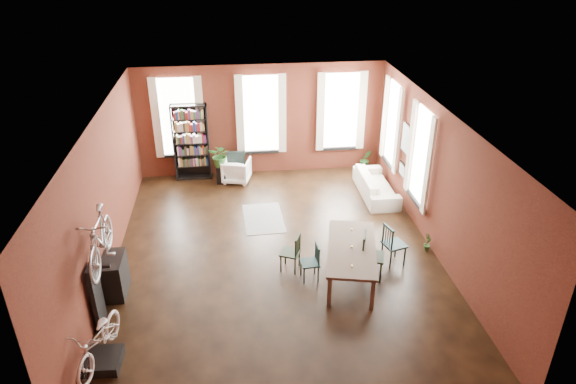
{
  "coord_description": "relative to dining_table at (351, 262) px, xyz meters",
  "views": [
    {
      "loc": [
        -0.86,
        -9.43,
        6.43
      ],
      "look_at": [
        0.32,
        0.6,
        1.26
      ],
      "focal_mm": 32.0,
      "sensor_mm": 36.0,
      "label": 1
    }
  ],
  "objects": [
    {
      "name": "bike_wall_rack",
      "position": [
        -4.83,
        -0.86,
        0.29
      ],
      "size": [
        0.16,
        0.6,
        1.3
      ],
      "primitive_type": "cube",
      "color": "black",
      "rests_on": "ground"
    },
    {
      "name": "dining_chair_b",
      "position": [
        -1.2,
        0.42,
        0.05
      ],
      "size": [
        0.51,
        0.51,
        0.83
      ],
      "primitive_type": "cube",
      "rotation": [
        0.0,
        0.0,
        -2.0
      ],
      "color": "black",
      "rests_on": "ground"
    },
    {
      "name": "dining_table",
      "position": [
        0.0,
        0.0,
        0.0
      ],
      "size": [
        1.4,
        2.28,
        0.72
      ],
      "primitive_type": "cube",
      "rotation": [
        0.0,
        0.0,
        -0.22
      ],
      "color": "#4E3B2E",
      "rests_on": "ground"
    },
    {
      "name": "bicycle_hung",
      "position": [
        -4.58,
        -0.86,
        1.77
      ],
      "size": [
        0.47,
        1.0,
        1.66
      ],
      "primitive_type": "imported",
      "color": "#A5A8AD",
      "rests_on": "bike_wall_rack"
    },
    {
      "name": "plant_by_sofa",
      "position": [
        1.66,
        5.24,
        -0.22
      ],
      "size": [
        0.39,
        0.65,
        0.28
      ],
      "primitive_type": "imported",
      "rotation": [
        0.0,
        0.0,
        0.07
      ],
      "color": "#265622",
      "rests_on": "ground"
    },
    {
      "name": "room",
      "position": [
        -1.18,
        1.55,
        1.78
      ],
      "size": [
        9.0,
        9.04,
        3.22
      ],
      "color": "black",
      "rests_on": "ground"
    },
    {
      "name": "dining_chair_a",
      "position": [
        -0.85,
        0.04,
        0.03
      ],
      "size": [
        0.39,
        0.39,
        0.79
      ],
      "primitive_type": "cube",
      "rotation": [
        0.0,
        0.0,
        -1.5
      ],
      "color": "#1B3B39",
      "rests_on": "ground"
    },
    {
      "name": "plant_on_stand",
      "position": [
        -2.63,
        4.79,
        0.41
      ],
      "size": [
        0.79,
        0.83,
        0.52
      ],
      "primitive_type": "imported",
      "rotation": [
        0.0,
        0.0,
        -0.36
      ],
      "color": "#2A5D25",
      "rests_on": "plant_stand"
    },
    {
      "name": "bike_trainer",
      "position": [
        -4.61,
        -1.91,
        -0.27
      ],
      "size": [
        0.63,
        0.63,
        0.17
      ],
      "primitive_type": "cube",
      "rotation": [
        0.0,
        0.0,
        -0.05
      ],
      "color": "black",
      "rests_on": "ground"
    },
    {
      "name": "bookshelf",
      "position": [
        -3.43,
        5.24,
        0.74
      ],
      "size": [
        1.0,
        0.32,
        2.2
      ],
      "primitive_type": "cube",
      "color": "black",
      "rests_on": "ground"
    },
    {
      "name": "dining_chair_d",
      "position": [
        1.03,
        0.4,
        0.11
      ],
      "size": [
        0.53,
        0.53,
        0.93
      ],
      "primitive_type": "cube",
      "rotation": [
        0.0,
        0.0,
        1.84
      ],
      "color": "#193537",
      "rests_on": "ground"
    },
    {
      "name": "plant_small",
      "position": [
        1.94,
        0.77,
        -0.28
      ],
      "size": [
        0.48,
        0.43,
        0.15
      ],
      "primitive_type": "imported",
      "rotation": [
        0.0,
        0.0,
        0.95
      ],
      "color": "#2F5C25",
      "rests_on": "ground"
    },
    {
      "name": "white_armchair",
      "position": [
        -2.2,
        4.85,
        0.01
      ],
      "size": [
        0.87,
        0.84,
        0.75
      ],
      "primitive_type": "imported",
      "rotation": [
        0.0,
        0.0,
        2.88
      ],
      "color": "white",
      "rests_on": "ground"
    },
    {
      "name": "bicycle_floor",
      "position": [
        -4.58,
        -1.95,
        0.58
      ],
      "size": [
        0.69,
        0.9,
        1.53
      ],
      "primitive_type": "imported",
      "rotation": [
        0.0,
        0.0,
        -0.21
      ],
      "color": "beige",
      "rests_on": "bike_trainer"
    },
    {
      "name": "cream_sofa",
      "position": [
        1.52,
        3.54,
        0.05
      ],
      "size": [
        0.61,
        2.08,
        0.81
      ],
      "primitive_type": "imported",
      "rotation": [
        0.0,
        0.0,
        1.57
      ],
      "color": "beige",
      "rests_on": "ground"
    },
    {
      "name": "plant_stand",
      "position": [
        -2.63,
        4.8,
        -0.1
      ],
      "size": [
        0.28,
        0.28,
        0.51
      ],
      "primitive_type": "cube",
      "rotation": [
        0.0,
        0.0,
        -0.1
      ],
      "color": "black",
      "rests_on": "ground"
    },
    {
      "name": "striped_rug",
      "position": [
        -1.61,
        2.62,
        -0.36
      ],
      "size": [
        1.01,
        1.57,
        0.01
      ],
      "primitive_type": "cube",
      "rotation": [
        0.0,
        0.0,
        0.03
      ],
      "color": "black",
      "rests_on": "ground"
    },
    {
      "name": "console_table",
      "position": [
        -4.71,
        0.04,
        0.04
      ],
      "size": [
        0.4,
        0.8,
        0.8
      ],
      "primitive_type": "cube",
      "color": "black",
      "rests_on": "ground"
    },
    {
      "name": "dining_chair_c",
      "position": [
        0.45,
        -0.03,
        0.13
      ],
      "size": [
        0.58,
        0.58,
        0.99
      ],
      "primitive_type": "cube",
      "rotation": [
        0.0,
        0.0,
        1.23
      ],
      "color": "black",
      "rests_on": "ground"
    }
  ]
}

